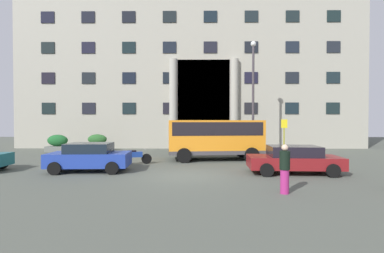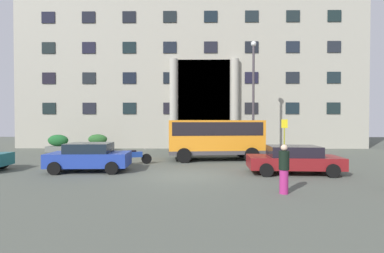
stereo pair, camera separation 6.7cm
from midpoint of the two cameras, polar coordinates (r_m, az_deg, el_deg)
name	(u,v)px [view 2 (the right image)]	position (r m, az deg, el deg)	size (l,w,h in m)	color
ground_plane	(184,177)	(13.48, -1.41, -10.02)	(80.00, 64.00, 0.12)	#4E534A
office_building_facade	(191,66)	(31.25, -0.11, 11.93)	(32.54, 9.63, 16.81)	#A09D8E
orange_minibus	(215,136)	(18.78, 4.70, -1.89)	(6.23, 3.26, 2.58)	orange
bus_stop_sign	(284,134)	(21.19, 17.99, -1.38)	(0.44, 0.08, 2.65)	#A0A017
hedge_planter_far_west	(182,143)	(23.99, -2.00, -3.22)	(1.89, 0.85, 1.50)	gray
hedge_planter_entrance_right	(98,143)	(25.39, -18.19, -3.13)	(1.67, 0.79, 1.42)	slate
hedge_planter_west	(58,143)	(26.14, -25.04, -3.07)	(1.74, 0.95, 1.41)	slate
hedge_planter_far_east	(221,143)	(23.74, 5.80, -3.26)	(1.93, 0.88, 1.51)	gray
parked_hatchback_near	(89,157)	(15.37, -19.64, -5.70)	(4.01, 2.20, 1.43)	#203A9C
parked_sedan_far	(294,159)	(14.73, 19.68, -6.16)	(4.41, 2.19, 1.34)	maroon
motorcycle_near_kerb	(134,157)	(17.15, -11.34, -5.89)	(1.91, 0.78, 0.89)	black
pedestrian_woman_dark_dress	(284,169)	(10.59, 18.01, -8.03)	(0.36, 0.36, 1.72)	#A1256B
lamppost_plaza_centre	(253,89)	(22.28, 12.21, 7.21)	(0.40, 0.40, 8.55)	#3D373D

